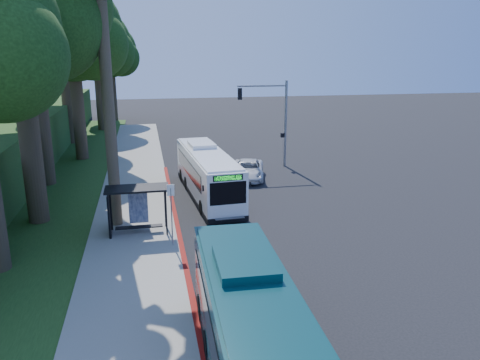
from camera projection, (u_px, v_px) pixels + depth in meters
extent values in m
plane|color=black|center=(256.00, 207.00, 28.60)|extent=(140.00, 140.00, 0.00)
cube|color=gray|center=(135.00, 215.00, 27.18)|extent=(4.50, 70.00, 0.12)
cube|color=maroon|center=(180.00, 237.00, 23.85)|extent=(0.25, 30.00, 0.13)
cube|color=#234719|center=(47.00, 196.00, 30.81)|extent=(8.00, 70.00, 0.06)
cube|color=black|center=(137.00, 188.00, 23.76)|extent=(3.20, 1.50, 0.10)
cube|color=black|center=(109.00, 214.00, 23.82)|extent=(0.06, 1.30, 2.20)
cube|color=navy|center=(138.00, 207.00, 24.75)|extent=(1.00, 0.12, 1.70)
cube|color=black|center=(139.00, 227.00, 24.21)|extent=(2.40, 0.40, 0.06)
cube|color=black|center=(111.00, 211.00, 24.40)|extent=(0.08, 0.08, 2.40)
cube|color=black|center=(165.00, 207.00, 24.94)|extent=(0.08, 0.08, 2.40)
cube|color=black|center=(110.00, 218.00, 23.27)|extent=(0.08, 0.08, 2.40)
cube|color=black|center=(166.00, 215.00, 23.81)|extent=(0.08, 0.08, 2.40)
cylinder|color=gray|center=(172.00, 218.00, 22.44)|extent=(0.06, 0.06, 3.00)
cube|color=white|center=(171.00, 190.00, 22.07)|extent=(0.35, 0.04, 0.55)
cylinder|color=gray|center=(286.00, 124.00, 38.04)|extent=(0.20, 0.20, 7.00)
cylinder|color=gray|center=(262.00, 86.00, 36.83)|extent=(4.00, 0.14, 0.14)
cube|color=black|center=(240.00, 94.00, 36.64)|extent=(0.30, 0.30, 0.90)
cube|color=black|center=(282.00, 135.00, 38.23)|extent=(0.25, 0.25, 0.35)
cylinder|color=#4C3F2D|center=(109.00, 107.00, 23.88)|extent=(0.60, 0.60, 13.00)
cylinder|color=#382B1E|center=(28.00, 129.00, 24.80)|extent=(1.10, 1.10, 10.50)
sphere|color=black|center=(45.00, 24.00, 22.57)|extent=(5.60, 5.60, 5.60)
cylinder|color=#382B1E|center=(38.00, 101.00, 31.97)|extent=(1.18, 1.18, 11.90)
sphere|color=black|center=(56.00, 7.00, 29.36)|extent=(7.00, 7.00, 7.00)
sphere|color=black|center=(6.00, 5.00, 31.61)|extent=(6.50, 6.50, 6.50)
cylinder|color=#382B1E|center=(78.00, 103.00, 40.10)|extent=(1.06, 1.06, 9.80)
sphere|color=black|center=(71.00, 30.00, 38.50)|extent=(8.40, 8.40, 8.40)
sphere|color=black|center=(92.00, 44.00, 37.93)|extent=(5.88, 5.88, 5.88)
sphere|color=black|center=(56.00, 41.00, 39.82)|extent=(5.46, 5.46, 5.46)
cylinder|color=#382B1E|center=(66.00, 88.00, 47.08)|extent=(1.14, 1.14, 11.20)
sphere|color=black|center=(59.00, 16.00, 45.25)|extent=(9.60, 9.60, 9.60)
sphere|color=black|center=(80.00, 30.00, 44.60)|extent=(6.72, 6.72, 6.72)
sphere|color=black|center=(46.00, 27.00, 46.77)|extent=(6.24, 6.24, 6.24)
cylinder|color=#382B1E|center=(100.00, 92.00, 55.40)|extent=(1.02, 1.02, 9.10)
sphere|color=black|center=(96.00, 43.00, 53.91)|extent=(8.00, 8.00, 8.00)
sphere|color=black|center=(110.00, 52.00, 53.36)|extent=(5.60, 5.60, 5.60)
sphere|color=black|center=(85.00, 50.00, 55.17)|extent=(5.20, 5.20, 5.20)
cylinder|color=#382B1E|center=(113.00, 90.00, 63.24)|extent=(0.98, 0.98, 8.40)
sphere|color=black|center=(110.00, 50.00, 61.87)|extent=(7.00, 7.00, 7.00)
sphere|color=black|center=(121.00, 58.00, 61.40)|extent=(4.90, 4.90, 4.90)
sphere|color=black|center=(101.00, 56.00, 62.98)|extent=(4.55, 4.55, 4.55)
cube|color=white|center=(208.00, 173.00, 30.38)|extent=(3.09, 11.03, 2.59)
cube|color=black|center=(208.00, 192.00, 30.74)|extent=(3.12, 11.09, 0.32)
cube|color=black|center=(206.00, 167.00, 30.73)|extent=(2.98, 8.65, 1.00)
cube|color=black|center=(228.00, 193.00, 25.31)|extent=(2.04, 0.26, 1.27)
cube|color=black|center=(193.00, 152.00, 35.32)|extent=(1.86, 0.24, 0.91)
cube|color=#19E533|center=(228.00, 178.00, 25.07)|extent=(1.51, 0.20, 0.25)
cube|color=white|center=(207.00, 152.00, 30.02)|extent=(2.87, 10.48, 0.11)
cube|color=white|center=(202.00, 145.00, 31.67)|extent=(1.78, 2.38, 0.32)
cylinder|color=black|center=(203.00, 208.00, 27.18)|extent=(0.34, 0.93, 0.91)
cylinder|color=black|center=(237.00, 205.00, 27.73)|extent=(0.34, 0.93, 0.91)
cylinder|color=black|center=(182.00, 175.00, 34.26)|extent=(0.34, 0.93, 0.91)
cylinder|color=black|center=(210.00, 173.00, 34.80)|extent=(0.34, 0.93, 0.91)
cube|color=#0A353A|center=(258.00, 347.00, 12.38)|extent=(2.69, 11.35, 2.68)
cube|color=black|center=(254.00, 329.00, 12.76)|extent=(2.69, 8.87, 1.04)
cube|color=black|center=(227.00, 251.00, 17.61)|extent=(1.92, 0.16, 0.94)
cube|color=#0A353A|center=(258.00, 300.00, 12.01)|extent=(2.49, 10.78, 0.11)
cube|color=#0A353A|center=(245.00, 263.00, 13.75)|extent=(1.74, 2.40, 0.33)
cylinder|color=black|center=(202.00, 307.00, 16.59)|extent=(0.31, 0.95, 0.94)
cylinder|color=black|center=(262.00, 302.00, 16.95)|extent=(0.31, 0.95, 0.94)
imported|color=silver|center=(248.00, 170.00, 34.95)|extent=(3.32, 5.26, 1.35)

